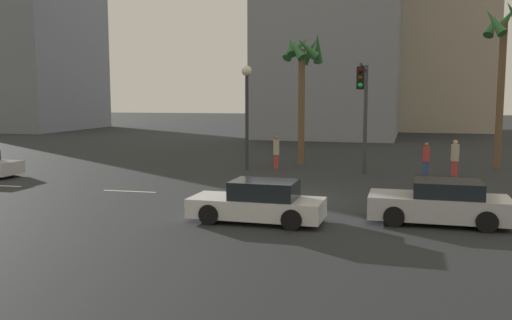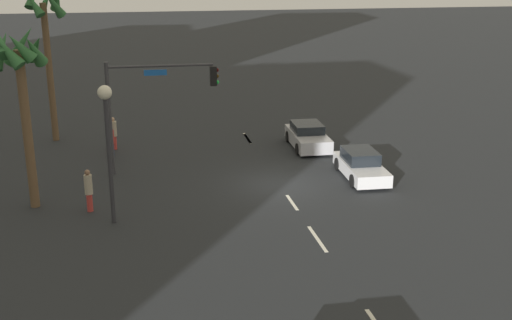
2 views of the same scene
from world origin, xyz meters
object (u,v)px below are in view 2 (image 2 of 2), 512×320
object	(u,v)px
car_0	(308,136)
pedestrian_2	(113,133)
streetlamp	(107,127)
palm_tree_0	(20,69)
pedestrian_0	(89,189)
traffic_signal	(149,97)
pedestrian_1	(111,141)
palm_tree_1	(47,25)
car_1	(361,165)

from	to	relation	value
car_0	pedestrian_2	size ratio (longest dim) A/B	2.34
streetlamp	palm_tree_0	distance (m)	4.64
pedestrian_0	pedestrian_2	size ratio (longest dim) A/B	1.00
streetlamp	pedestrian_0	world-z (taller)	streetlamp
traffic_signal	palm_tree_0	world-z (taller)	palm_tree_0
car_0	pedestrian_2	world-z (taller)	pedestrian_2
pedestrian_0	pedestrian_1	bearing A→B (deg)	-5.61
streetlamp	palm_tree_1	xyz separation A→B (m)	(13.40, 3.46, 2.73)
pedestrian_1	car_1	bearing A→B (deg)	-116.39
palm_tree_0	streetlamp	bearing A→B (deg)	-126.33
streetlamp	pedestrian_1	distance (m)	9.86
car_0	pedestrian_1	bearing A→B (deg)	88.05
palm_tree_0	pedestrian_0	bearing A→B (deg)	-114.08
car_0	pedestrian_2	xyz separation A→B (m)	(1.74, 10.80, 0.33)
pedestrian_0	pedestrian_1	xyz separation A→B (m)	(7.93, -0.78, -0.10)
streetlamp	car_0	bearing A→B (deg)	-49.91
car_0	traffic_signal	distance (m)	9.79
streetlamp	pedestrian_2	size ratio (longest dim) A/B	3.05
pedestrian_2	palm_tree_1	world-z (taller)	palm_tree_1
streetlamp	palm_tree_1	bearing A→B (deg)	14.47
pedestrian_0	palm_tree_0	size ratio (longest dim) A/B	0.24
car_0	streetlamp	world-z (taller)	streetlamp
car_1	pedestrian_0	xyz separation A→B (m)	(-1.97, 12.79, 0.37)
car_0	car_1	size ratio (longest dim) A/B	1.00
car_0	traffic_signal	bearing A→B (deg)	107.20
traffic_signal	palm_tree_1	bearing A→B (deg)	36.54
palm_tree_1	pedestrian_1	bearing A→B (deg)	-141.32
car_1	palm_tree_1	bearing A→B (deg)	56.74
traffic_signal	pedestrian_0	world-z (taller)	traffic_signal
palm_tree_0	traffic_signal	bearing A→B (deg)	-54.30
pedestrian_2	palm_tree_1	size ratio (longest dim) A/B	0.20
traffic_signal	palm_tree_0	bearing A→B (deg)	125.70
pedestrian_2	palm_tree_1	bearing A→B (deg)	51.29
car_1	pedestrian_0	bearing A→B (deg)	98.75
car_0	car_1	xyz separation A→B (m)	(-5.59, -1.12, -0.02)
car_1	palm_tree_0	size ratio (longest dim) A/B	0.56
pedestrian_0	car_1	bearing A→B (deg)	-81.25
traffic_signal	pedestrian_2	distance (m)	5.67
traffic_signal	pedestrian_0	size ratio (longest dim) A/B	3.01
traffic_signal	palm_tree_1	xyz separation A→B (m)	(7.15, 5.30, 2.88)
car_1	traffic_signal	xyz separation A→B (m)	(2.86, 9.95, 3.23)
streetlamp	pedestrian_1	world-z (taller)	streetlamp
streetlamp	pedestrian_1	xyz separation A→B (m)	(9.36, 0.22, -3.11)
palm_tree_0	pedestrian_2	bearing A→B (deg)	-21.65
pedestrian_1	palm_tree_0	world-z (taller)	palm_tree_0
car_0	pedestrian_0	distance (m)	13.91
car_0	pedestrian_0	bearing A→B (deg)	122.92
pedestrian_1	pedestrian_0	bearing A→B (deg)	174.39
car_0	traffic_signal	xyz separation A→B (m)	(-2.73, 8.84, 3.21)
car_1	streetlamp	size ratio (longest dim) A/B	0.77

